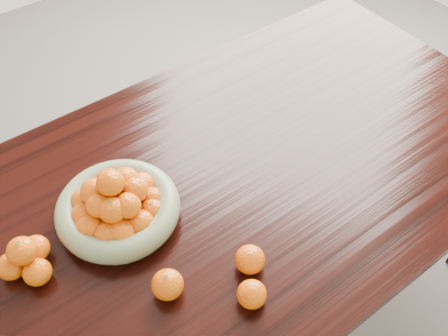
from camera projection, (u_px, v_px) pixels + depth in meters
ground at (214, 311)px, 1.90m from camera, size 5.00×5.00×0.00m
dining_table at (210, 208)px, 1.41m from camera, size 2.00×1.00×0.75m
fruit_bowl at (117, 206)px, 1.24m from camera, size 0.31×0.31×0.17m
orange_pyramid at (26, 259)px, 1.15m from camera, size 0.13×0.13×0.11m
loose_orange_0 at (167, 285)px, 1.11m from camera, size 0.07×0.07×0.07m
loose_orange_1 at (252, 294)px, 1.10m from camera, size 0.07×0.07×0.06m
loose_orange_2 at (250, 260)px, 1.16m from camera, size 0.07×0.07×0.07m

